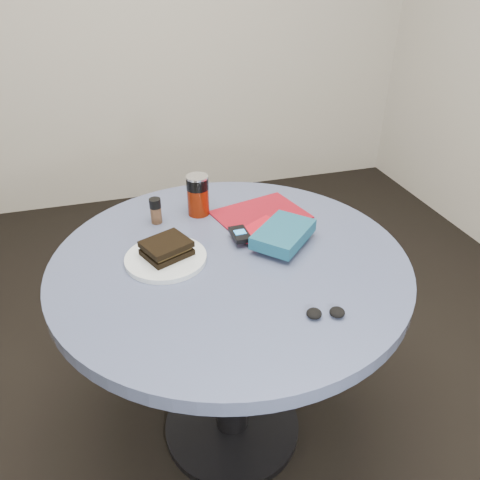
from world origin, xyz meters
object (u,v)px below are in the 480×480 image
object	(u,v)px
soda_can	(198,195)
pepper_grinder	(156,211)
novel	(283,234)
headphones	(326,313)
red_book	(262,231)
magazine	(260,215)
mp3_player	(240,234)
table	(230,302)
plate	(166,258)
sandwich	(166,248)

from	to	relation	value
soda_can	pepper_grinder	size ratio (longest dim) A/B	1.61
novel	headphones	world-z (taller)	novel
red_book	magazine	bearing A→B (deg)	43.55
soda_can	mp3_player	world-z (taller)	soda_can
table	mp3_player	xyz separation A→B (m)	(0.05, 0.07, 0.19)
table	headphones	world-z (taller)	headphones
red_book	soda_can	bearing A→B (deg)	99.35
magazine	soda_can	bearing A→B (deg)	145.93
plate	headphones	xyz separation A→B (m)	(0.32, -0.34, 0.00)
pepper_grinder	mp3_player	bearing A→B (deg)	-39.70
red_book	novel	distance (m)	0.08
sandwich	mp3_player	distance (m)	0.22
soda_can	red_book	distance (m)	0.25
pepper_grinder	plate	bearing A→B (deg)	-91.18
sandwich	novel	bearing A→B (deg)	-3.58
pepper_grinder	novel	distance (m)	0.41
sandwich	red_book	xyz separation A→B (m)	(0.30, 0.05, -0.02)
table	soda_can	distance (m)	0.36
pepper_grinder	mp3_player	size ratio (longest dim) A/B	0.96
novel	mp3_player	size ratio (longest dim) A/B	2.23
table	pepper_grinder	distance (m)	0.37
table	pepper_grinder	bearing A→B (deg)	123.93
pepper_grinder	sandwich	bearing A→B (deg)	-89.87
soda_can	magazine	xyz separation A→B (m)	(0.19, -0.07, -0.06)
pepper_grinder	headphones	size ratio (longest dim) A/B	0.85
pepper_grinder	novel	bearing A→B (deg)	-35.02
sandwich	soda_can	size ratio (longest dim) A/B	1.14
plate	mp3_player	distance (m)	0.23
pepper_grinder	red_book	xyz separation A→B (m)	(0.30, -0.16, -0.03)
sandwich	red_book	distance (m)	0.30
novel	table	bearing A→B (deg)	142.36
soda_can	red_book	world-z (taller)	soda_can
magazine	sandwich	bearing A→B (deg)	-167.52
soda_can	headphones	world-z (taller)	soda_can
sandwich	magazine	xyz separation A→B (m)	(0.33, 0.17, -0.03)
table	plate	size ratio (longest dim) A/B	4.44
table	sandwich	world-z (taller)	sandwich
sandwich	pepper_grinder	distance (m)	0.21
pepper_grinder	mp3_player	distance (m)	0.29
table	novel	world-z (taller)	novel
soda_can	novel	world-z (taller)	soda_can
red_book	table	bearing A→B (deg)	-176.06
sandwich	soda_can	bearing A→B (deg)	59.32
novel	headphones	xyz separation A→B (m)	(-0.02, -0.32, -0.03)
plate	headphones	bearing A→B (deg)	-46.09
sandwich	red_book	size ratio (longest dim) A/B	0.98
magazine	headphones	distance (m)	0.51
headphones	novel	bearing A→B (deg)	87.19
mp3_player	novel	bearing A→B (deg)	-24.40
table	magazine	world-z (taller)	magazine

